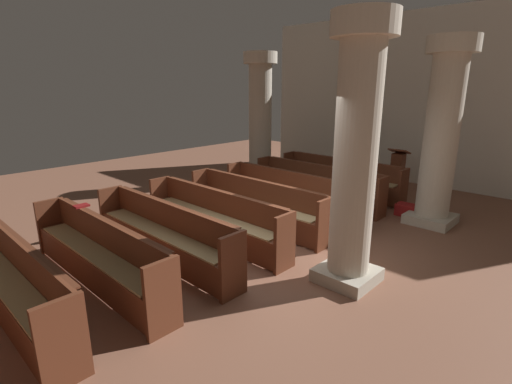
{
  "coord_description": "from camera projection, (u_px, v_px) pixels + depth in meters",
  "views": [
    {
      "loc": [
        3.7,
        -4.48,
        2.63
      ],
      "look_at": [
        -0.89,
        0.37,
        0.75
      ],
      "focal_mm": 26.68,
      "sensor_mm": 36.0,
      "label": 1
    }
  ],
  "objects": [
    {
      "name": "pew_row_1",
      "position": [
        316.0,
        183.0,
        8.71
      ],
      "size": [
        3.26,
        0.46,
        0.87
      ],
      "color": "brown",
      "rests_on": "ground"
    },
    {
      "name": "pew_row_7",
      "position": [
        11.0,
        279.0,
        4.4
      ],
      "size": [
        3.26,
        0.46,
        0.87
      ],
      "color": "brown",
      "rests_on": "ground"
    },
    {
      "name": "pillar_far_side",
      "position": [
        260.0,
        116.0,
        10.38
      ],
      "size": [
        0.9,
        0.9,
        3.47
      ],
      "color": "#B6AD9A",
      "rests_on": "ground"
    },
    {
      "name": "pew_row_6",
      "position": [
        97.0,
        252.0,
        5.12
      ],
      "size": [
        3.26,
        0.46,
        0.87
      ],
      "color": "brown",
      "rests_on": "ground"
    },
    {
      "name": "kneeler_box_red",
      "position": [
        407.0,
        210.0,
        7.92
      ],
      "size": [
        0.41,
        0.29,
        0.25
      ],
      "primitive_type": "cube",
      "color": "maroon",
      "rests_on": "ground"
    },
    {
      "name": "ground_plane",
      "position": [
        280.0,
        250.0,
        6.3
      ],
      "size": [
        19.2,
        19.2,
        0.0
      ],
      "primitive_type": "plane",
      "color": "brown"
    },
    {
      "name": "back_wall",
      "position": [
        431.0,
        100.0,
        9.94
      ],
      "size": [
        10.0,
        0.16,
        4.5
      ],
      "primitive_type": "cube",
      "color": "silver",
      "rests_on": "ground"
    },
    {
      "name": "pew_row_2",
      "position": [
        288.0,
        192.0,
        7.99
      ],
      "size": [
        3.26,
        0.47,
        0.87
      ],
      "color": "brown",
      "rests_on": "ground"
    },
    {
      "name": "hymn_book",
      "position": [
        81.0,
        206.0,
        5.7
      ],
      "size": [
        0.15,
        0.21,
        0.03
      ],
      "primitive_type": "cube",
      "color": "maroon",
      "rests_on": "pew_row_6"
    },
    {
      "name": "pew_row_4",
      "position": [
        214.0,
        215.0,
        6.55
      ],
      "size": [
        3.26,
        0.46,
        0.87
      ],
      "color": "brown",
      "rests_on": "ground"
    },
    {
      "name": "pew_row_5",
      "position": [
        163.0,
        231.0,
        5.84
      ],
      "size": [
        3.26,
        0.47,
        0.87
      ],
      "color": "brown",
      "rests_on": "ground"
    },
    {
      "name": "pew_row_0",
      "position": [
        340.0,
        176.0,
        9.42
      ],
      "size": [
        3.26,
        0.46,
        0.87
      ],
      "color": "brown",
      "rests_on": "ground"
    },
    {
      "name": "pillar_aisle_side",
      "position": [
        442.0,
        131.0,
        7.05
      ],
      "size": [
        0.9,
        0.9,
        3.47
      ],
      "color": "#B6AD9A",
      "rests_on": "ground"
    },
    {
      "name": "pillar_aisle_rear",
      "position": [
        356.0,
        152.0,
        4.83
      ],
      "size": [
        0.81,
        0.81,
        3.47
      ],
      "color": "#B6AD9A",
      "rests_on": "ground"
    },
    {
      "name": "pew_row_3",
      "position": [
        255.0,
        202.0,
        7.27
      ],
      "size": [
        3.26,
        0.46,
        0.87
      ],
      "color": "brown",
      "rests_on": "ground"
    },
    {
      "name": "lectern",
      "position": [
        397.0,
        173.0,
        9.83
      ],
      "size": [
        0.48,
        0.45,
        1.08
      ],
      "color": "#562B1A",
      "rests_on": "ground"
    }
  ]
}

